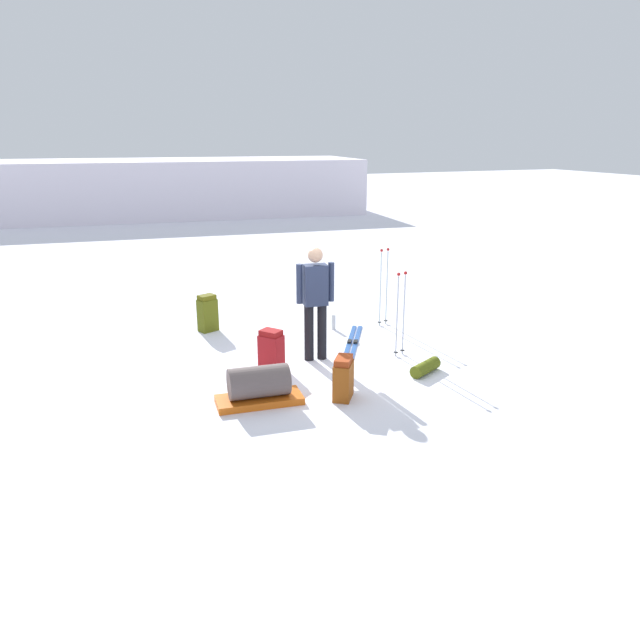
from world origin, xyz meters
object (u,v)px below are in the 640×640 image
object	(u,v)px
backpack_large_dark	(343,378)
backpack_bright	(271,350)
skier_standing	(315,298)
gear_sled	(259,387)
ski_pair_near	(352,343)
sleeping_mat_rolled	(425,367)
ski_poles_planted_far	(401,310)
backpack_small_spare	(208,313)
ski_poles_planted_near	(384,283)
thermos_bottle	(334,322)

from	to	relation	value
backpack_large_dark	backpack_bright	bearing A→B (deg)	112.89
skier_standing	gear_sled	xyz separation A→B (m)	(-1.23, -1.21, -0.73)
ski_pair_near	sleeping_mat_rolled	xyz separation A→B (m)	(0.42, -1.55, 0.08)
skier_standing	sleeping_mat_rolled	bearing A→B (deg)	-41.94
skier_standing	ski_poles_planted_far	world-z (taller)	skier_standing
backpack_bright	sleeping_mat_rolled	distance (m)	2.21
backpack_bright	skier_standing	bearing A→B (deg)	11.33
backpack_bright	gear_sled	world-z (taller)	backpack_bright
backpack_small_spare	ski_poles_planted_far	size ratio (longest dim) A/B	0.49
skier_standing	gear_sled	bearing A→B (deg)	-135.53
backpack_large_dark	gear_sled	world-z (taller)	backpack_large_dark
backpack_large_dark	ski_pair_near	bearing A→B (deg)	62.25
ski_poles_planted_near	sleeping_mat_rolled	xyz separation A→B (m)	(-0.50, -2.29, -0.67)
backpack_large_dark	ski_poles_planted_far	xyz separation A→B (m)	(1.44, 1.15, 0.45)
gear_sled	thermos_bottle	distance (m)	3.20
skier_standing	ski_pair_near	size ratio (longest dim) A/B	1.03
backpack_large_dark	sleeping_mat_rolled	xyz separation A→B (m)	(1.42, 0.35, -0.18)
skier_standing	ski_pair_near	world-z (taller)	skier_standing
backpack_bright	backpack_small_spare	bearing A→B (deg)	102.85
skier_standing	backpack_bright	size ratio (longest dim) A/B	2.88
backpack_large_dark	backpack_bright	size ratio (longest dim) A/B	0.95
ski_poles_planted_near	backpack_small_spare	bearing A→B (deg)	165.08
ski_poles_planted_near	gear_sled	distance (m)	3.84
ski_poles_planted_far	backpack_small_spare	bearing A→B (deg)	137.40
backpack_large_dark	gear_sled	size ratio (longest dim) A/B	0.50
ski_poles_planted_far	thermos_bottle	xyz separation A→B (m)	(-0.43, 1.56, -0.59)
ski_pair_near	thermos_bottle	bearing A→B (deg)	89.55
ski_poles_planted_far	ski_pair_near	bearing A→B (deg)	120.45
ski_pair_near	backpack_small_spare	size ratio (longest dim) A/B	2.58
skier_standing	backpack_small_spare	bearing A→B (deg)	121.83
backpack_large_dark	gear_sled	xyz separation A→B (m)	(-1.04, 0.25, -0.05)
ski_pair_near	backpack_large_dark	xyz separation A→B (m)	(-1.00, -1.90, 0.26)
backpack_large_dark	backpack_small_spare	size ratio (longest dim) A/B	0.88
backpack_large_dark	ski_poles_planted_near	xyz separation A→B (m)	(1.92, 2.63, 0.49)
gear_sled	backpack_bright	bearing A→B (deg)	65.10
ski_poles_planted_far	thermos_bottle	size ratio (longest dim) A/B	5.02
ski_poles_planted_near	ski_poles_planted_far	world-z (taller)	ski_poles_planted_near
backpack_small_spare	sleeping_mat_rolled	xyz separation A→B (m)	(2.46, -3.08, -0.22)
skier_standing	ski_poles_planted_near	bearing A→B (deg)	34.10
ski_pair_near	sleeping_mat_rolled	size ratio (longest dim) A/B	2.99
ski_poles_planted_far	gear_sled	size ratio (longest dim) A/B	1.18
gear_sled	ski_poles_planted_far	bearing A→B (deg)	19.84
ski_pair_near	thermos_bottle	xyz separation A→B (m)	(0.01, 0.81, 0.12)
backpack_large_dark	backpack_small_spare	xyz separation A→B (m)	(-1.03, 3.42, 0.04)
backpack_large_dark	ski_poles_planted_near	distance (m)	3.30
gear_sled	thermos_bottle	xyz separation A→B (m)	(2.05, 2.46, -0.09)
backpack_bright	gear_sled	xyz separation A→B (m)	(-0.49, -1.06, -0.06)
ski_poles_planted_far	backpack_large_dark	bearing A→B (deg)	-141.46
ski_poles_planted_near	thermos_bottle	world-z (taller)	ski_poles_planted_near
ski_pair_near	thermos_bottle	size ratio (longest dim) A/B	6.32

